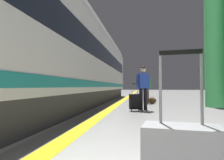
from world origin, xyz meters
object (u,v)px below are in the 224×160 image
passenger_near (146,85)px  passenger_mid (143,85)px  duffel_bag_near (152,101)px  waste_bin (218,97)px  high_speed_train (43,40)px  suitcase_mid (135,102)px

passenger_near → passenger_mid: size_ratio=1.00×
duffel_bag_near → waste_bin: size_ratio=0.48×
high_speed_train → passenger_near: (3.53, 4.94, -1.52)m
passenger_mid → suitcase_mid: 0.77m
high_speed_train → suitcase_mid: size_ratio=27.88×
passenger_near → suitcase_mid: size_ratio=1.67×
waste_bin → high_speed_train: bearing=-157.7°
suitcase_mid → passenger_near: bearing=82.6°
high_speed_train → passenger_near: high_speed_train is taller
duffel_bag_near → waste_bin: (2.63, -2.04, 0.30)m
suitcase_mid → high_speed_train: bearing=-158.5°
high_speed_train → waste_bin: high_speed_train is taller
waste_bin → suitcase_mid: bearing=-157.0°
passenger_near → high_speed_train: bearing=-125.6°
high_speed_train → duffel_bag_near: high_speed_train is taller
high_speed_train → duffel_bag_near: size_ratio=64.27×
passenger_near → waste_bin: bearing=-37.7°
passenger_mid → high_speed_train: bearing=-156.2°
suitcase_mid → waste_bin: (3.43, 1.45, 0.12)m
passenger_mid → duffel_bag_near: bearing=81.4°
high_speed_train → duffel_bag_near: bearing=50.6°
waste_bin → passenger_near: bearing=142.3°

